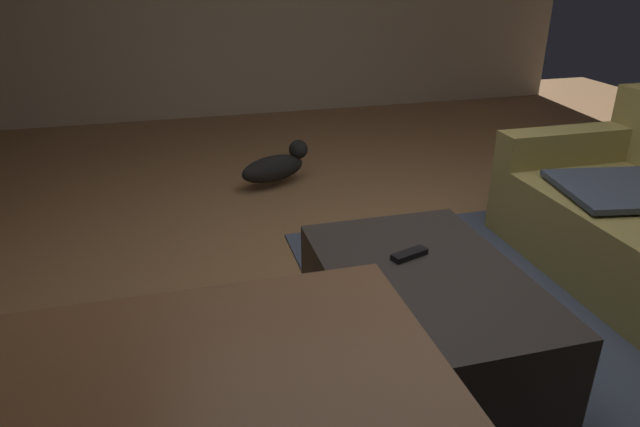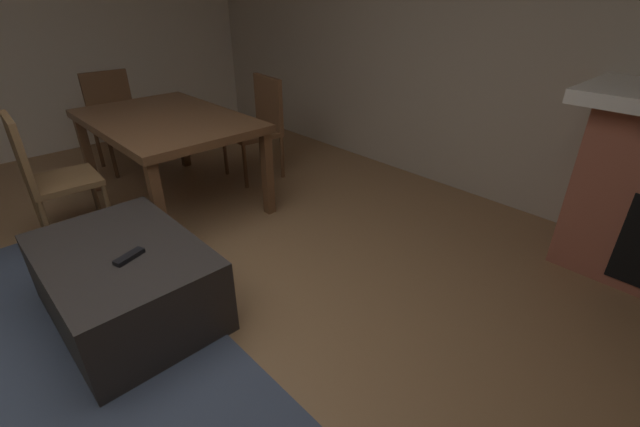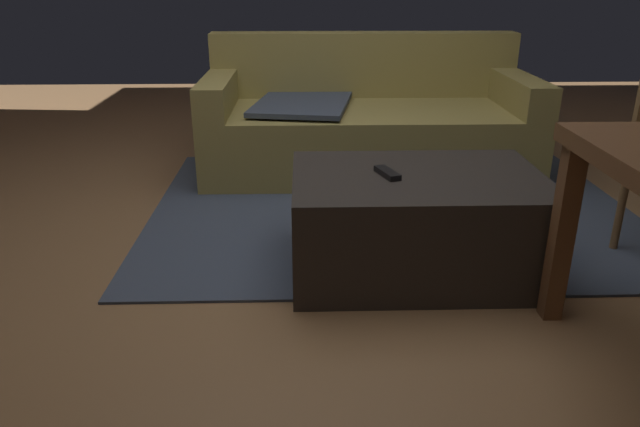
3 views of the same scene
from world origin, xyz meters
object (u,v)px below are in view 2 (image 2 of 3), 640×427
at_px(dining_table, 166,126).
at_px(dining_chair_north, 46,172).
at_px(dining_chair_south, 260,122).
at_px(tv_remote, 129,257).
at_px(dining_chair_east, 116,115).
at_px(ottoman_coffee_table, 126,282).

bearing_deg(dining_table, dining_chair_north, 89.68).
relative_size(dining_table, dining_chair_south, 1.67).
distance_m(tv_remote, dining_chair_north, 1.31).
bearing_deg(dining_table, dining_chair_south, -90.58).
bearing_deg(dining_chair_east, tv_remote, 160.84).
relative_size(ottoman_coffee_table, tv_remote, 6.60).
height_order(dining_table, dining_chair_east, dining_chair_east).
distance_m(dining_chair_north, dining_chair_south, 1.80).
relative_size(ottoman_coffee_table, dining_table, 0.68).
bearing_deg(dining_chair_south, dining_chair_north, 89.55).
bearing_deg(dining_chair_east, dining_chair_south, -142.62).
bearing_deg(tv_remote, dining_table, -52.08).
bearing_deg(ottoman_coffee_table, tv_remote, -175.25).
bearing_deg(dining_chair_north, tv_remote, -178.08).
bearing_deg(ottoman_coffee_table, dining_chair_north, 1.59).
relative_size(dining_table, dining_chair_east, 1.67).
xyz_separation_m(tv_remote, dining_chair_north, (1.31, 0.04, 0.08)).
bearing_deg(dining_chair_east, dining_table, 179.96).
relative_size(dining_chair_north, dining_chair_south, 1.00).
height_order(ottoman_coffee_table, tv_remote, tv_remote).
distance_m(dining_table, dining_chair_east, 1.18).
bearing_deg(tv_remote, dining_chair_south, -72.39).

